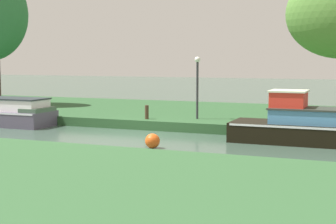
% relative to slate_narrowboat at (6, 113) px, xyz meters
% --- Properties ---
extents(ground_plane, '(120.00, 120.00, 0.00)m').
position_rel_slate_narrowboat_xyz_m(ground_plane, '(6.55, -1.20, -0.56)').
color(ground_plane, '#3C5546').
extents(riverbank_far, '(72.00, 10.00, 0.40)m').
position_rel_slate_narrowboat_xyz_m(riverbank_far, '(6.55, 5.80, -0.36)').
color(riverbank_far, '#2A512C').
rests_on(riverbank_far, ground_plane).
extents(slate_narrowboat, '(4.55, 1.86, 1.24)m').
position_rel_slate_narrowboat_xyz_m(slate_narrowboat, '(0.00, 0.00, 0.00)').
color(slate_narrowboat, '#50495D').
rests_on(slate_narrowboat, ground_plane).
extents(lamp_post, '(0.24, 0.24, 2.66)m').
position_rel_slate_narrowboat_xyz_m(lamp_post, '(8.24, 2.30, 1.53)').
color(lamp_post, '#333338').
rests_on(lamp_post, riverbank_far).
extents(mooring_post_near, '(0.16, 0.16, 0.59)m').
position_rel_slate_narrowboat_xyz_m(mooring_post_near, '(6.26, 1.43, 0.14)').
color(mooring_post_near, '#423021').
rests_on(mooring_post_near, riverbank_far).
extents(channel_buoy, '(0.50, 0.50, 0.50)m').
position_rel_slate_narrowboat_xyz_m(channel_buoy, '(8.51, -3.04, -0.31)').
color(channel_buoy, '#E55919').
rests_on(channel_buoy, ground_plane).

